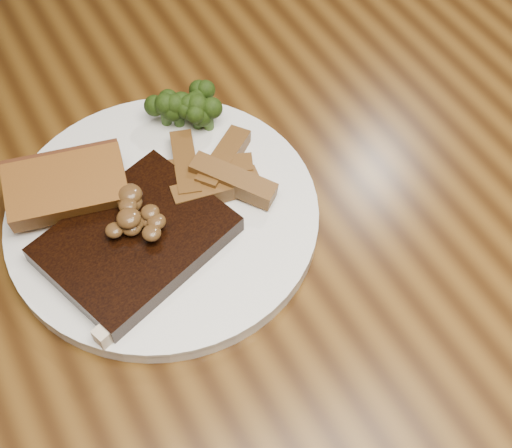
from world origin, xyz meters
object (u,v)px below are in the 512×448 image
at_px(chair_far, 211,15).
at_px(plate, 163,216).
at_px(potato_wedges, 228,177).
at_px(dining_table, 264,283).
at_px(steak, 136,241).
at_px(garlic_bread, 71,200).

bearing_deg(chair_far, plate, 46.97).
distance_m(chair_far, potato_wedges, 0.68).
xyz_separation_m(plate, potato_wedges, (0.07, -0.00, 0.02)).
relative_size(dining_table, plate, 5.55).
distance_m(plate, steak, 0.05).
distance_m(dining_table, chair_far, 0.68).
bearing_deg(potato_wedges, garlic_bread, 161.73).
relative_size(dining_table, garlic_bread, 15.13).
xyz_separation_m(chair_far, plate, (-0.32, -0.55, 0.28)).
bearing_deg(chair_far, dining_table, 55.25).
distance_m(plate, garlic_bread, 0.08).
distance_m(chair_far, plate, 0.70).
relative_size(dining_table, steak, 10.45).
xyz_separation_m(dining_table, steak, (-0.11, 0.03, 0.12)).
xyz_separation_m(chair_far, steak, (-0.35, -0.58, 0.30)).
height_order(dining_table, plate, plate).
bearing_deg(plate, chair_far, 60.37).
bearing_deg(steak, plate, 16.08).
distance_m(dining_table, steak, 0.16).
xyz_separation_m(steak, potato_wedges, (0.10, 0.02, 0.00)).
bearing_deg(garlic_bread, steak, -49.98).
height_order(dining_table, garlic_bread, garlic_bread).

